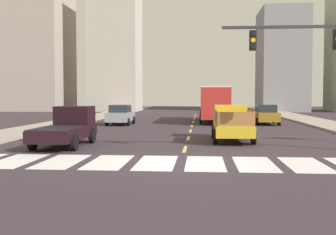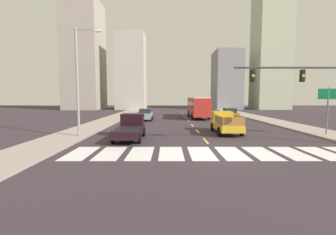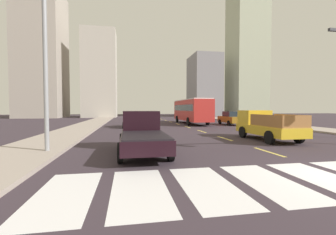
{
  "view_description": "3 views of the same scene",
  "coord_description": "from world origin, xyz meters",
  "px_view_note": "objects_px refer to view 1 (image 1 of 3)",
  "views": [
    {
      "loc": [
        0.77,
        -15.43,
        2.55
      ],
      "look_at": [
        -1.69,
        14.98,
        0.9
      ],
      "focal_mm": 44.35,
      "sensor_mm": 36.0,
      "label": 1
    },
    {
      "loc": [
        -2.93,
        -13.87,
        3.39
      ],
      "look_at": [
        -2.82,
        14.58,
        0.88
      ],
      "focal_mm": 24.95,
      "sensor_mm": 36.0,
      "label": 2
    },
    {
      "loc": [
        -6.71,
        -5.83,
        2.1
      ],
      "look_at": [
        -2.78,
        15.93,
        1.22
      ],
      "focal_mm": 24.27,
      "sensor_mm": 36.0,
      "label": 3
    }
  ],
  "objects_px": {
    "pickup_stakebed": "(232,124)",
    "city_bus": "(214,101)",
    "pickup_dark": "(68,127)",
    "sedan_near_left": "(121,115)",
    "sedan_near_right": "(266,114)"
  },
  "relations": [
    {
      "from": "pickup_stakebed",
      "to": "city_bus",
      "type": "xyz_separation_m",
      "value": [
        -0.51,
        16.07,
        1.02
      ]
    },
    {
      "from": "pickup_dark",
      "to": "city_bus",
      "type": "height_order",
      "value": "city_bus"
    },
    {
      "from": "pickup_stakebed",
      "to": "sedan_near_left",
      "type": "xyz_separation_m",
      "value": [
        -8.66,
        11.72,
        -0.08
      ]
    },
    {
      "from": "pickup_dark",
      "to": "sedan_near_left",
      "type": "bearing_deg",
      "value": 89.14
    },
    {
      "from": "pickup_dark",
      "to": "sedan_near_left",
      "type": "height_order",
      "value": "pickup_dark"
    },
    {
      "from": "pickup_dark",
      "to": "sedan_near_right",
      "type": "bearing_deg",
      "value": 51.02
    },
    {
      "from": "pickup_dark",
      "to": "city_bus",
      "type": "bearing_deg",
      "value": 65.83
    },
    {
      "from": "city_bus",
      "to": "sedan_near_right",
      "type": "bearing_deg",
      "value": -32.15
    },
    {
      "from": "pickup_stakebed",
      "to": "pickup_dark",
      "type": "relative_size",
      "value": 1.0
    },
    {
      "from": "pickup_stakebed",
      "to": "sedan_near_right",
      "type": "xyz_separation_m",
      "value": [
        3.89,
        13.1,
        -0.08
      ]
    },
    {
      "from": "pickup_stakebed",
      "to": "city_bus",
      "type": "height_order",
      "value": "city_bus"
    },
    {
      "from": "sedan_near_right",
      "to": "sedan_near_left",
      "type": "xyz_separation_m",
      "value": [
        -12.56,
        -1.38,
        0.0
      ]
    },
    {
      "from": "pickup_stakebed",
      "to": "pickup_dark",
      "type": "distance_m",
      "value": 9.01
    },
    {
      "from": "city_bus",
      "to": "sedan_near_right",
      "type": "height_order",
      "value": "city_bus"
    },
    {
      "from": "pickup_dark",
      "to": "sedan_near_right",
      "type": "distance_m",
      "value": 20.37
    }
  ]
}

